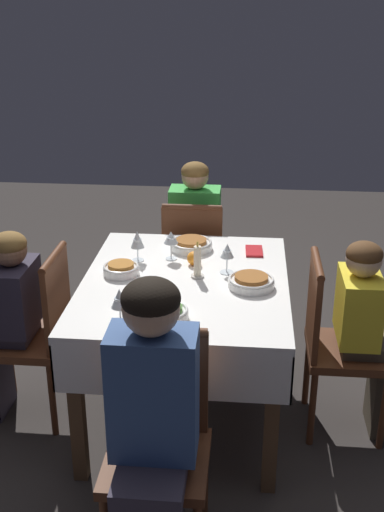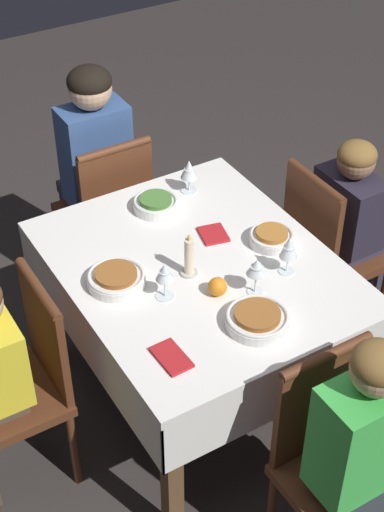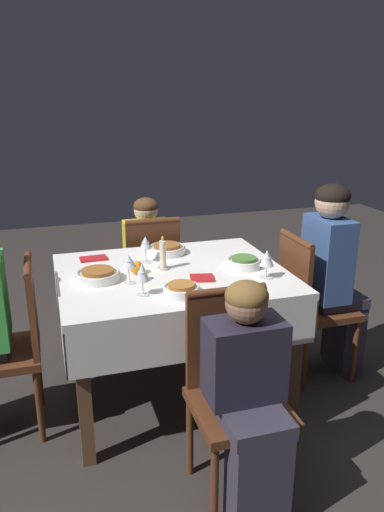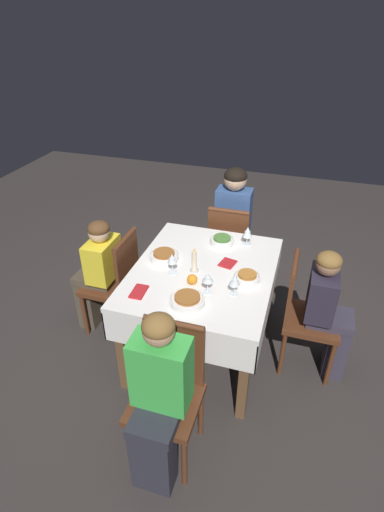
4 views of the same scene
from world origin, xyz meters
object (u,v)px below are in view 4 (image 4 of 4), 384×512
(napkin_red_folded, at_px, (139,292))
(chair_south, at_px, (304,311))
(chair_north, at_px, (116,279))
(person_adult_denim, at_px, (234,220))
(wine_glass_east, at_px, (248,232))
(bowl_south, at_px, (247,277))
(wine_glass_south, at_px, (235,280))
(dining_table, at_px, (203,281))
(chair_east, at_px, (229,245))
(person_child_green, at_px, (158,396))
(wine_glass_north, at_px, (172,259))
(wine_glass_west, at_px, (208,278))
(person_child_yellow, at_px, (97,271))
(chair_west, at_px, (169,387))
(bowl_west, at_px, (187,300))
(bowl_north, at_px, (164,255))
(orange_fruit, at_px, (192,279))
(napkin_spare_side, at_px, (228,263))
(bowl_east, at_px, (222,240))
(candle_centerpiece, at_px, (194,262))

(napkin_red_folded, bearing_deg, chair_south, -66.61)
(chair_north, height_order, person_adult_denim, person_adult_denim)
(wine_glass_east, xyz_separation_m, napkin_red_folded, (-0.80, 0.54, -0.09))
(bowl_south, bearing_deg, wine_glass_south, 163.14)
(dining_table, distance_m, chair_east, 0.83)
(chair_south, bearing_deg, person_child_green, 147.03)
(person_child_green, distance_m, napkin_red_folded, 0.71)
(wine_glass_north, xyz_separation_m, wine_glass_west, (-0.14, -0.29, 0.00))
(chair_south, bearing_deg, wine_glass_north, 100.90)
(person_child_green, xyz_separation_m, napkin_red_folded, (0.59, 0.35, 0.16))
(person_child_yellow, xyz_separation_m, wine_glass_north, (-0.13, -0.68, 0.31))
(bowl_south, height_order, napkin_red_folded, bowl_south)
(chair_west, bearing_deg, bowl_west, 93.59)
(wine_glass_north, relative_size, napkin_red_folded, 0.99)
(chair_south, relative_size, wine_glass_north, 5.91)
(chair_east, bearing_deg, chair_south, 133.11)
(bowl_north, bearing_deg, chair_south, -88.66)
(dining_table, bearing_deg, orange_fruit, 172.04)
(person_child_green, height_order, bowl_south, person_child_green)
(bowl_south, distance_m, bowl_west, 0.46)
(wine_glass_north, height_order, napkin_spare_side, wine_glass_north)
(dining_table, height_order, wine_glass_north, wine_glass_north)
(napkin_spare_side, bearing_deg, bowl_east, 21.43)
(wine_glass_south, bearing_deg, bowl_north, 65.48)
(chair_east, distance_m, orange_fruit, 1.04)
(bowl_west, xyz_separation_m, candle_centerpiece, (0.35, 0.06, 0.04))
(bowl_south, bearing_deg, bowl_west, 138.65)
(person_adult_denim, relative_size, wine_glass_east, 7.84)
(napkin_red_folded, bearing_deg, dining_table, -40.91)
(chair_west, relative_size, bowl_south, 5.13)
(napkin_spare_side, bearing_deg, wine_glass_north, 122.62)
(bowl_south, bearing_deg, person_child_yellow, 86.54)
(chair_east, height_order, candle_centerpiece, candle_centerpiece)
(chair_west, bearing_deg, person_child_green, -90.00)
(candle_centerpiece, relative_size, orange_fruit, 2.64)
(person_child_yellow, bearing_deg, wine_glass_east, 110.01)
(bowl_west, bearing_deg, wine_glass_north, 34.75)
(chair_south, height_order, wine_glass_west, wine_glass_west)
(person_child_yellow, bearing_deg, chair_west, 46.71)
(wine_glass_north, height_order, wine_glass_west, wine_glass_north)
(orange_fruit, bearing_deg, dining_table, -7.96)
(chair_west, height_order, wine_glass_north, wine_glass_north)
(person_adult_denim, distance_m, wine_glass_east, 0.59)
(person_adult_denim, bearing_deg, wine_glass_west, 93.77)
(wine_glass_west, xyz_separation_m, napkin_red_folded, (-0.13, 0.42, -0.11))
(wine_glass_west, bearing_deg, bowl_south, -46.43)
(bowl_south, relative_size, candle_centerpiece, 0.94)
(person_child_yellow, distance_m, candle_centerpiece, 0.86)
(bowl_north, bearing_deg, candle_centerpiece, -108.71)
(bowl_east, distance_m, wine_glass_east, 0.20)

